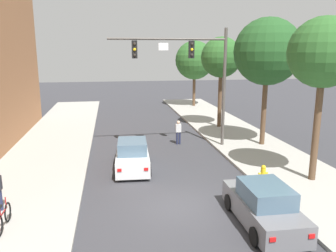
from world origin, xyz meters
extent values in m
plane|color=#38383D|center=(0.00, 0.00, 0.00)|extent=(120.00, 120.00, 0.00)
cube|color=#A8A59E|center=(-6.50, 0.00, 0.07)|extent=(5.00, 60.00, 0.15)
cube|color=#A8A59E|center=(6.50, 0.00, 0.07)|extent=(5.00, 60.00, 0.15)
cylinder|color=#514C47|center=(4.60, 8.25, 3.90)|extent=(0.20, 0.20, 7.50)
cylinder|color=#514C47|center=(0.95, 8.25, 6.95)|extent=(7.30, 0.14, 0.14)
cube|color=black|center=(2.41, 8.25, 6.33)|extent=(0.32, 0.28, 1.05)
sphere|color=#2D2823|center=(2.41, 8.10, 6.66)|extent=(0.18, 0.18, 0.18)
sphere|color=yellow|center=(2.41, 8.10, 6.33)|extent=(0.18, 0.18, 0.18)
sphere|color=#2D2823|center=(2.41, 8.10, 6.00)|extent=(0.18, 0.18, 0.18)
cube|color=black|center=(-1.10, 8.25, 6.33)|extent=(0.32, 0.28, 1.05)
sphere|color=#2D2823|center=(-1.10, 8.10, 6.66)|extent=(0.18, 0.18, 0.18)
sphere|color=yellow|center=(-1.10, 8.10, 6.33)|extent=(0.18, 0.18, 0.18)
sphere|color=#2D2823|center=(-1.10, 8.10, 6.00)|extent=(0.18, 0.18, 0.18)
cube|color=white|center=(0.66, 8.23, 6.50)|extent=(0.60, 0.03, 0.44)
cube|color=silver|center=(-1.57, 4.97, 0.56)|extent=(1.94, 4.29, 0.80)
cube|color=slate|center=(-1.58, 4.82, 1.28)|extent=(1.61, 2.08, 0.64)
cylinder|color=black|center=(-2.30, 6.32, 0.32)|extent=(0.26, 0.65, 0.64)
cylinder|color=black|center=(-0.69, 6.23, 0.32)|extent=(0.26, 0.65, 0.64)
cylinder|color=black|center=(-2.45, 3.72, 0.32)|extent=(0.26, 0.65, 0.64)
cylinder|color=black|center=(-0.84, 3.63, 0.32)|extent=(0.26, 0.65, 0.64)
cube|color=red|center=(-2.33, 2.89, 0.68)|extent=(0.20, 0.05, 0.14)
cube|color=red|center=(-1.05, 2.82, 0.68)|extent=(0.20, 0.05, 0.14)
cube|color=slate|center=(2.71, -1.91, 0.56)|extent=(1.77, 4.23, 0.80)
cube|color=slate|center=(2.71, -2.06, 1.28)|extent=(1.53, 2.02, 0.64)
cylinder|color=black|center=(1.92, -0.60, 0.32)|extent=(0.23, 0.64, 0.64)
cylinder|color=black|center=(3.54, -0.62, 0.32)|extent=(0.23, 0.64, 0.64)
cylinder|color=black|center=(1.88, -3.20, 0.32)|extent=(0.23, 0.64, 0.64)
cylinder|color=black|center=(3.50, -3.22, 0.32)|extent=(0.23, 0.64, 0.64)
cube|color=red|center=(2.04, -4.02, 0.68)|extent=(0.20, 0.04, 0.14)
cube|color=red|center=(3.31, -4.04, 0.68)|extent=(0.20, 0.04, 0.14)
cylinder|color=#232847|center=(-6.97, 0.58, 0.57)|extent=(0.14, 0.14, 0.85)
cylinder|color=#232847|center=(1.76, 9.37, 0.42)|extent=(0.14, 0.14, 0.85)
cylinder|color=#232847|center=(1.94, 9.37, 0.42)|extent=(0.14, 0.14, 0.85)
cube|color=silver|center=(1.85, 9.37, 1.13)|extent=(0.36, 0.22, 0.56)
sphere|color=beige|center=(1.85, 9.37, 1.53)|extent=(0.22, 0.22, 0.22)
torus|color=black|center=(-6.46, -0.39, 0.51)|extent=(0.07, 0.72, 0.72)
cylinder|color=maroon|center=(-6.45, -0.92, 0.73)|extent=(0.06, 0.95, 0.05)
cylinder|color=maroon|center=(-6.45, -1.18, 0.91)|extent=(0.04, 0.04, 0.35)
cylinder|color=maroon|center=(-6.46, -0.50, 0.93)|extent=(0.04, 0.04, 0.40)
cube|color=black|center=(-6.45, -1.18, 1.09)|extent=(0.12, 0.24, 0.06)
cylinder|color=gold|center=(4.53, 1.92, 0.43)|extent=(0.24, 0.24, 0.55)
sphere|color=gold|center=(4.53, 1.92, 0.76)|extent=(0.22, 0.22, 0.22)
cylinder|color=gold|center=(4.35, 1.92, 0.45)|extent=(0.12, 0.09, 0.09)
cylinder|color=gold|center=(4.71, 1.92, 0.45)|extent=(0.12, 0.09, 0.09)
cylinder|color=brown|center=(6.88, 1.54, 2.56)|extent=(0.32, 0.32, 4.82)
sphere|color=#2D6028|center=(6.88, 1.54, 6.17)|extent=(3.20, 3.20, 3.20)
cylinder|color=brown|center=(7.28, 7.94, 2.38)|extent=(0.32, 0.32, 4.46)
sphere|color=#235123|center=(7.28, 7.94, 6.21)|extent=(4.26, 4.26, 4.26)
cylinder|color=brown|center=(6.15, 13.63, 2.35)|extent=(0.32, 0.32, 4.41)
sphere|color=#2D6028|center=(6.15, 13.63, 5.76)|extent=(3.21, 3.21, 3.21)
cylinder|color=brown|center=(6.74, 24.62, 1.90)|extent=(0.32, 0.32, 3.51)
sphere|color=#2D6028|center=(6.74, 24.62, 5.26)|extent=(4.27, 4.27, 4.27)
camera|label=1|loc=(-2.61, -12.52, 6.22)|focal=36.11mm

